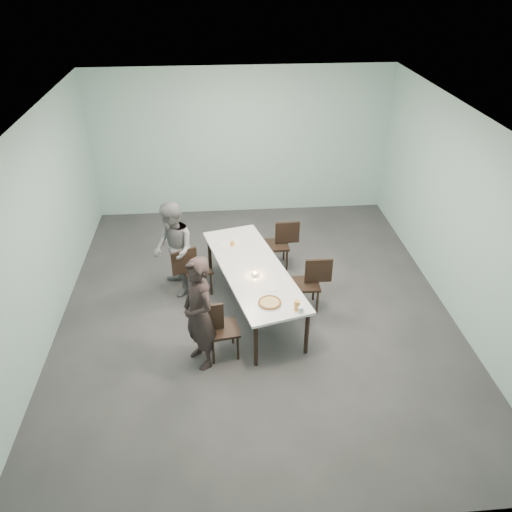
{
  "coord_description": "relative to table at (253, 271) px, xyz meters",
  "views": [
    {
      "loc": [
        -0.53,
        -6.22,
        4.87
      ],
      "look_at": [
        0.0,
        -0.03,
        1.0
      ],
      "focal_mm": 35.0,
      "sensor_mm": 36.0,
      "label": 1
    }
  ],
  "objects": [
    {
      "name": "diner_near",
      "position": [
        -0.79,
        -1.14,
        0.13
      ],
      "size": [
        0.64,
        0.72,
        1.64
      ],
      "primitive_type": "imported",
      "rotation": [
        0.0,
        0.0,
        -1.05
      ],
      "color": "black",
      "rests_on": "ground"
    },
    {
      "name": "chair_far_right",
      "position": [
        0.58,
        1.18,
        -0.19
      ],
      "size": [
        0.62,
        0.43,
        0.87
      ],
      "rotation": [
        0.0,
        0.0,
        3.16
      ],
      "color": "black",
      "rests_on": "ground"
    },
    {
      "name": "amber_tumbler",
      "position": [
        -0.28,
        0.68,
        0.1
      ],
      "size": [
        0.07,
        0.07,
        0.08
      ],
      "primitive_type": "cylinder",
      "color": "orange",
      "rests_on": "table"
    },
    {
      "name": "water_tumbler",
      "position": [
        0.54,
        -1.13,
        0.1
      ],
      "size": [
        0.08,
        0.08,
        0.09
      ],
      "primitive_type": "cylinder",
      "color": "silver",
      "rests_on": "table"
    },
    {
      "name": "menu",
      "position": [
        -0.3,
        0.74,
        0.06
      ],
      "size": [
        0.34,
        0.29,
        0.01
      ],
      "primitive_type": "cube",
      "rotation": [
        0.0,
        0.0,
        0.25
      ],
      "color": "silver",
      "rests_on": "table"
    },
    {
      "name": "chair_near_left",
      "position": [
        -0.57,
        -1.02,
        -0.19
      ],
      "size": [
        0.64,
        0.48,
        0.87
      ],
      "rotation": [
        0.0,
        0.0,
        0.16
      ],
      "color": "black",
      "rests_on": "ground"
    },
    {
      "name": "pizza",
      "position": [
        0.16,
        -0.91,
        0.08
      ],
      "size": [
        0.34,
        0.34,
        0.04
      ],
      "color": "white",
      "rests_on": "table"
    },
    {
      "name": "ground",
      "position": [
        0.04,
        -0.04,
        -0.69
      ],
      "size": [
        7.0,
        7.0,
        0.0
      ],
      "primitive_type": "plane",
      "color": "#333335",
      "rests_on": "ground"
    },
    {
      "name": "diner_far",
      "position": [
        -1.21,
        0.57,
        0.1
      ],
      "size": [
        0.82,
        0.92,
        1.58
      ],
      "primitive_type": "imported",
      "rotation": [
        0.0,
        0.0,
        -1.24
      ],
      "color": "gray",
      "rests_on": "ground"
    },
    {
      "name": "chair_near_right",
      "position": [
        0.89,
        -0.04,
        -0.19
      ],
      "size": [
        0.61,
        0.43,
        0.87
      ],
      "rotation": [
        0.0,
        0.0,
        3.13
      ],
      "color": "black",
      "rests_on": "ground"
    },
    {
      "name": "beer_glass",
      "position": [
        0.5,
        -1.07,
        0.13
      ],
      "size": [
        0.08,
        0.08,
        0.15
      ],
      "primitive_type": "cylinder",
      "color": "orange",
      "rests_on": "table"
    },
    {
      "name": "chair_far_left",
      "position": [
        -0.95,
        0.45,
        -0.19
      ],
      "size": [
        0.65,
        0.56,
        0.87
      ],
      "rotation": [
        0.0,
        0.0,
        0.46
      ],
      "color": "black",
      "rests_on": "ground"
    },
    {
      "name": "side_plate",
      "position": [
        0.22,
        -0.55,
        0.06
      ],
      "size": [
        0.18,
        0.18,
        0.01
      ],
      "primitive_type": "cylinder",
      "color": "white",
      "rests_on": "table"
    },
    {
      "name": "table",
      "position": [
        0.0,
        0.0,
        0.0
      ],
      "size": [
        1.51,
        2.74,
        0.75
      ],
      "rotation": [
        0.0,
        0.0,
        0.25
      ],
      "color": "white",
      "rests_on": "ground"
    },
    {
      "name": "tealight",
      "position": [
        0.02,
        -0.21,
        0.08
      ],
      "size": [
        0.06,
        0.06,
        0.05
      ],
      "color": "silver",
      "rests_on": "table"
    },
    {
      "name": "room_shell",
      "position": [
        0.04,
        -0.04,
        1.33
      ],
      "size": [
        6.02,
        7.02,
        3.01
      ],
      "color": "#9BC3C0",
      "rests_on": "ground"
    }
  ]
}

